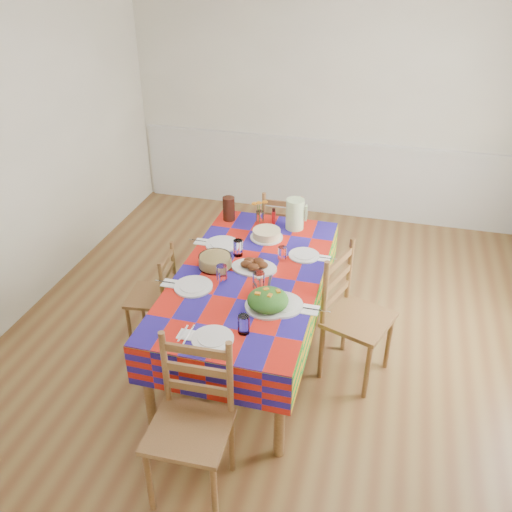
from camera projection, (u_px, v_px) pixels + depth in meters
The scene contains 22 objects.
room at pixel (277, 191), 3.92m from camera, with size 4.58×5.08×2.78m.
wainscot at pixel (323, 175), 6.43m from camera, with size 4.41×0.06×0.92m.
dining_table at pixel (249, 283), 4.08m from camera, with size 1.07×1.99×0.77m.
setting_near_head at pixel (223, 333), 3.40m from camera, with size 0.43×0.29×0.13m.
setting_left_near at pixel (203, 282), 3.90m from camera, with size 0.51×0.30×0.13m.
setting_left_far at pixel (227, 245), 4.35m from camera, with size 0.50×0.30×0.13m.
setting_right_near at pixel (274, 296), 3.73m from camera, with size 0.58×0.33×0.15m.
setting_right_far at pixel (297, 255), 4.23m from camera, with size 0.46×0.26×0.12m.
meat_platter at pixel (254, 265), 4.09m from camera, with size 0.35×0.25×0.07m.
salad_platter at pixel (268, 301), 3.66m from camera, with size 0.31×0.31×0.13m.
pasta_bowl at pixel (215, 261), 4.11m from camera, with size 0.25×0.25×0.09m.
cake at pixel (267, 234), 4.50m from camera, with size 0.27×0.27×0.08m.
serving_utensils at pixel (265, 284), 3.91m from camera, with size 0.15×0.33×0.01m.
flower_vase at pixel (260, 214), 4.69m from camera, with size 0.14×0.12×0.22m.
hot_sauce at pixel (274, 216), 4.70m from camera, with size 0.04×0.04×0.15m, color red.
green_pitcher at pixel (295, 214), 4.60m from camera, with size 0.16×0.16×0.27m, color #BDE09E.
tea_pitcher at pixel (229, 209), 4.75m from camera, with size 0.11×0.11×0.21m, color black.
name_card at pixel (206, 355), 3.25m from camera, with size 0.07×0.02×0.02m, color silver.
chair_near at pixel (192, 424), 3.14m from camera, with size 0.47×0.45×1.04m.
chair_far at pixel (284, 234), 5.24m from camera, with size 0.41×0.39×0.92m.
chair_left at pixel (156, 296), 4.40m from camera, with size 0.40×0.41×0.85m.
chair_right at pixel (353, 317), 4.01m from camera, with size 0.57×0.58×1.04m.
Camera 1 is at (0.79, -3.52, 2.97)m, focal length 38.00 mm.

